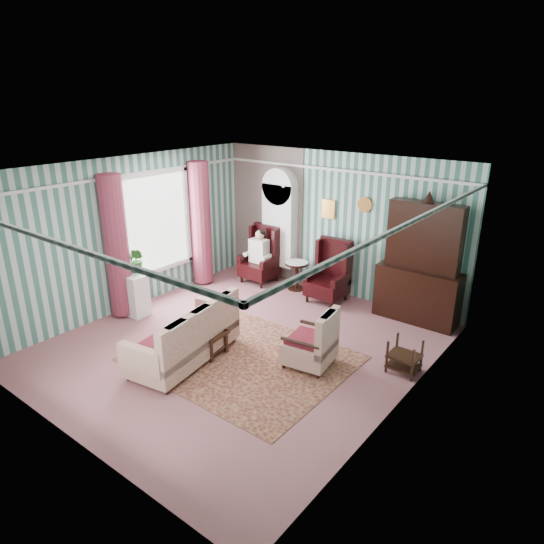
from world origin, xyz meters
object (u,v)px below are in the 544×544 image
Objects in this scene: bookcase at (279,231)px; wingback_right at (327,272)px; plant_stand at (134,294)px; coffee_table at (198,339)px; round_side_table at (296,276)px; wingback_left at (259,255)px; nest_table at (404,356)px; sofa at (183,333)px; floral_armchair at (310,333)px; dresser_hutch at (421,260)px; seated_woman at (259,256)px.

bookcase reaches higher than wingback_right.
plant_stand is 0.84× the size of coffee_table.
wingback_right is (1.50, -0.39, -0.50)m from bookcase.
wingback_right reaches higher than round_side_table.
wingback_left is 2.08× the size of round_side_table.
wingback_left reaches higher than round_side_table.
plant_stand is (-1.05, -3.14, -0.72)m from bookcase.
nest_table is (3.82, -1.94, -0.85)m from bookcase.
plant_stand is 2.08m from sofa.
coffee_table is at bearing -85.11° from round_side_table.
coffee_table is at bearing 105.68° from floral_armchair.
bookcase is 0.68m from wingback_left.
wingback_left is at bearing 73.78° from plant_stand.
bookcase reaches higher than nest_table.
round_side_table is 0.75× the size of plant_stand.
wingback_right is 0.64× the size of sofa.
wingback_right reaches higher than plant_stand.
wingback_right is 3.08m from coffee_table.
nest_table is (0.57, -1.82, -0.91)m from dresser_hutch.
nest_table is at bearing -20.85° from wingback_left.
coffee_table is (1.17, -3.00, -0.39)m from seated_woman.
seated_woman is at bearing -175.59° from dresser_hutch.
bookcase is 2.35× the size of coffee_table.
seated_woman reaches higher than nest_table.
round_side_table reaches higher than coffee_table.
sofa is (-2.30, -3.60, -0.72)m from dresser_hutch.
bookcase is at bearing 153.08° from nest_table.
nest_table is 5.02m from plant_stand.
dresser_hutch is 2.17× the size of floral_armchair.
wingback_right reaches higher than floral_armchair.
wingback_right is 1.31× the size of coffee_table.
floral_armchair is (2.83, -2.25, -0.05)m from seated_woman.
wingback_left is 3.54m from sofa.
dresser_hutch is 5.31m from plant_stand.
sofa is at bearing -99.38° from wingback_right.
bookcase is 1.90× the size of seated_woman.
bookcase is 3.39m from plant_stand.
dresser_hutch is at bearing 35.08° from plant_stand.
dresser_hutch reaches higher than plant_stand.
bookcase reaches higher than round_side_table.
dresser_hutch reaches higher than seated_woman.
plant_stand is at bearing -144.92° from dresser_hutch.
seated_woman is at bearing 73.78° from plant_stand.
seated_woman is (-0.25, -0.39, -0.53)m from bookcase.
plant_stand is at bearing -166.16° from nest_table.
wingback_left is 0.97m from round_side_table.
wingback_right reaches higher than nest_table.
bookcase is 4.15× the size of nest_table.
sofa is at bearing -70.18° from seated_woman.
wingback_right is at bearing -14.57° from bookcase.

